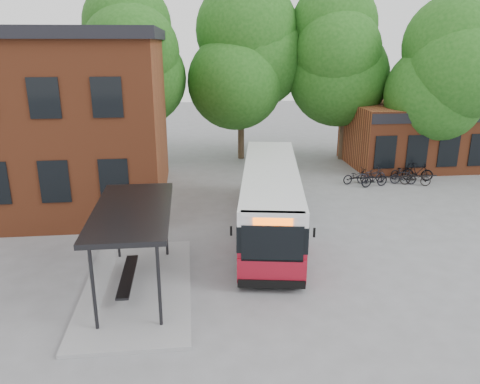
{
  "coord_description": "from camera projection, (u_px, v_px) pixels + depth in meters",
  "views": [
    {
      "loc": [
        -2.62,
        -15.2,
        7.9
      ],
      "look_at": [
        -0.61,
        2.99,
        2.0
      ],
      "focal_mm": 35.0,
      "sensor_mm": 36.0,
      "label": 1
    }
  ],
  "objects": [
    {
      "name": "bicycle_2",
      "position": [
        371.0,
        175.0,
        27.28
      ],
      "size": [
        1.87,
        0.86,
        0.95
      ],
      "primitive_type": "imported",
      "rotation": [
        0.0,
        0.0,
        1.7
      ],
      "color": "black",
      "rests_on": "ground"
    },
    {
      "name": "tree_0",
      "position": [
        134.0,
        81.0,
        29.9
      ],
      "size": [
        7.92,
        7.92,
        11.0
      ],
      "primitive_type": null,
      "color": "#1D5316",
      "rests_on": "ground"
    },
    {
      "name": "tree_1",
      "position": [
        241.0,
        83.0,
        31.67
      ],
      "size": [
        7.92,
        7.92,
        10.4
      ],
      "primitive_type": null,
      "color": "#1D5316",
      "rests_on": "ground"
    },
    {
      "name": "bus_shelter",
      "position": [
        135.0,
        249.0,
        15.22
      ],
      "size": [
        3.6,
        7.0,
        2.9
      ],
      "primitive_type": null,
      "color": "black",
      "rests_on": "ground"
    },
    {
      "name": "ground",
      "position": [
        266.0,
        268.0,
        17.08
      ],
      "size": [
        100.0,
        100.0,
        0.0
      ],
      "primitive_type": "plane",
      "color": "slate"
    },
    {
      "name": "shop_row",
      "position": [
        454.0,
        134.0,
        31.27
      ],
      "size": [
        14.0,
        6.2,
        4.0
      ],
      "primitive_type": null,
      "color": "brown",
      "rests_on": "ground"
    },
    {
      "name": "tree_3",
      "position": [
        446.0,
        98.0,
        28.36
      ],
      "size": [
        7.04,
        7.04,
        9.28
      ],
      "primitive_type": null,
      "color": "#1D5316",
      "rests_on": "ground"
    },
    {
      "name": "bicycle_6",
      "position": [
        415.0,
        178.0,
        26.84
      ],
      "size": [
        1.78,
        1.17,
        0.89
      ],
      "primitive_type": "imported",
      "rotation": [
        0.0,
        0.0,
        1.19
      ],
      "color": "black",
      "rests_on": "ground"
    },
    {
      "name": "bicycle_7",
      "position": [
        418.0,
        172.0,
        27.73
      ],
      "size": [
        1.86,
        0.98,
        1.08
      ],
      "primitive_type": "imported",
      "rotation": [
        0.0,
        0.0,
        1.29
      ],
      "color": "black",
      "rests_on": "ground"
    },
    {
      "name": "bicycle_3",
      "position": [
        403.0,
        177.0,
        27.06
      ],
      "size": [
        1.52,
        0.8,
        0.88
      ],
      "primitive_type": "imported",
      "rotation": [
        0.0,
        0.0,
        1.29
      ],
      "color": "black",
      "rests_on": "ground"
    },
    {
      "name": "tree_2",
      "position": [
        346.0,
        79.0,
        31.36
      ],
      "size": [
        7.92,
        7.92,
        11.0
      ],
      "primitive_type": null,
      "color": "#1D5316",
      "rests_on": "ground"
    },
    {
      "name": "city_bus",
      "position": [
        270.0,
        200.0,
        20.16
      ],
      "size": [
        4.1,
        11.29,
        2.81
      ],
      "primitive_type": null,
      "rotation": [
        0.0,
        0.0,
        -0.16
      ],
      "color": "maroon",
      "rests_on": "ground"
    },
    {
      "name": "bike_rail",
      "position": [
        394.0,
        179.0,
        27.45
      ],
      "size": [
        5.2,
        0.1,
        0.38
      ],
      "primitive_type": null,
      "color": "black",
      "rests_on": "ground"
    },
    {
      "name": "bicycle_0",
      "position": [
        356.0,
        176.0,
        27.17
      ],
      "size": [
        1.79,
        0.95,
        0.89
      ],
      "primitive_type": "imported",
      "rotation": [
        0.0,
        0.0,
        1.8
      ],
      "color": "black",
      "rests_on": "ground"
    },
    {
      "name": "bicycle_4",
      "position": [
        402.0,
        171.0,
        28.24
      ],
      "size": [
        1.84,
        1.19,
        0.92
      ],
      "primitive_type": "imported",
      "rotation": [
        0.0,
        0.0,
        1.94
      ],
      "color": "black",
      "rests_on": "ground"
    },
    {
      "name": "bicycle_1",
      "position": [
        375.0,
        178.0,
        26.53
      ],
      "size": [
        1.72,
        0.78,
        1.0
      ],
      "primitive_type": "imported",
      "rotation": [
        0.0,
        0.0,
        1.76
      ],
      "color": "black",
      "rests_on": "ground"
    }
  ]
}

